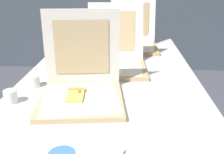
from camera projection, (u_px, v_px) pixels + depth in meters
The scene contains 8 objects.
table at pixel (110, 84), 1.50m from camera, with size 0.99×2.04×0.74m.
pizza_box_front at pixel (81, 87), 1.20m from camera, with size 0.42×0.43×0.40m.
pizza_box_middle at pixel (115, 59), 1.63m from camera, with size 0.40×0.52×0.38m.
pizza_box_back at pixel (133, 41), 2.08m from camera, with size 0.38×0.47×0.39m.
cup_white_near_center at pixel (34, 81), 1.34m from camera, with size 0.06×0.06×0.06m, color white.
cup_white_mid at pixel (63, 70), 1.51m from camera, with size 0.06×0.06×0.06m, color white.
cup_white_far at pixel (84, 54), 1.82m from camera, with size 0.06×0.06×0.06m, color white.
cup_white_near_left at pixel (11, 96), 1.17m from camera, with size 0.06×0.06×0.06m, color white.
Camera 1 is at (0.10, -0.82, 1.28)m, focal length 41.42 mm.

